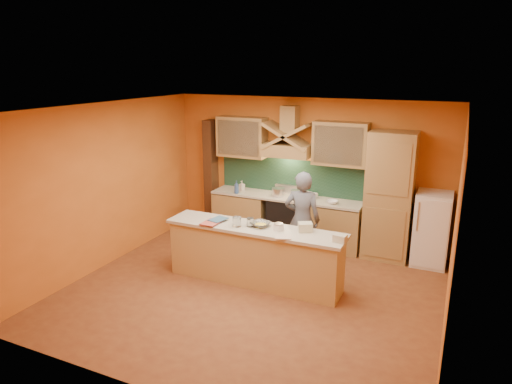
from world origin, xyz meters
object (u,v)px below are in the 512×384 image
at_px(stove, 285,219).
at_px(person, 302,220).
at_px(fridge, 431,229).
at_px(mixing_bowl, 261,224).
at_px(kitchen_scale, 278,227).

relative_size(stove, person, 0.53).
height_order(fridge, mixing_bowl, fridge).
distance_m(person, mixing_bowl, 0.94).
distance_m(fridge, mixing_bowl, 3.06).
xyz_separation_m(stove, mixing_bowl, (0.28, -1.85, 0.53)).
bearing_deg(kitchen_scale, stove, 129.68).
bearing_deg(stove, kitchen_scale, -72.40).
bearing_deg(person, mixing_bowl, 55.20).
bearing_deg(fridge, person, -153.37).
bearing_deg(person, kitchen_scale, 75.57).
distance_m(person, kitchen_scale, 0.90).
bearing_deg(person, stove, -65.12).
distance_m(stove, fridge, 2.71).
distance_m(kitchen_scale, mixing_bowl, 0.32).
xyz_separation_m(stove, kitchen_scale, (0.60, -1.90, 0.54)).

